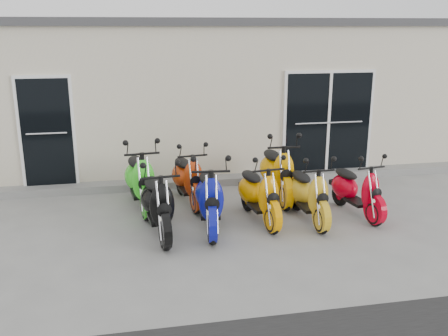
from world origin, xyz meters
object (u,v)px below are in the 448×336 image
(scooter_front_black, at_px, (157,195))
(scooter_back_red, at_px, (187,171))
(scooter_back_green, at_px, (139,171))
(scooter_front_red, at_px, (357,183))
(scooter_front_orange_b, at_px, (309,186))
(scooter_back_yellow, at_px, (277,164))
(scooter_front_blue, at_px, (209,189))
(scooter_front_orange_a, at_px, (259,186))

(scooter_front_black, height_order, scooter_back_red, scooter_front_black)
(scooter_back_green, bearing_deg, scooter_front_red, -22.54)
(scooter_front_black, height_order, scooter_back_green, scooter_back_green)
(scooter_back_green, bearing_deg, scooter_front_orange_b, -29.43)
(scooter_back_red, distance_m, scooter_back_yellow, 1.69)
(scooter_front_black, xyz_separation_m, scooter_front_blue, (0.84, 0.08, 0.01))
(scooter_front_orange_a, relative_size, scooter_back_yellow, 0.90)
(scooter_back_green, bearing_deg, scooter_front_black, -85.93)
(scooter_front_black, distance_m, scooter_front_orange_a, 1.72)
(scooter_front_black, xyz_separation_m, scooter_front_orange_b, (2.52, 0.09, -0.05))
(scooter_front_black, bearing_deg, scooter_front_blue, 0.08)
(scooter_front_black, height_order, scooter_front_orange_a, scooter_front_black)
(scooter_back_green, xyz_separation_m, scooter_back_yellow, (2.56, 0.00, -0.00))
(scooter_back_green, height_order, scooter_back_yellow, scooter_back_green)
(scooter_front_red, bearing_deg, scooter_front_black, 174.38)
(scooter_front_blue, height_order, scooter_front_red, scooter_front_blue)
(scooter_front_blue, height_order, scooter_front_orange_b, scooter_front_blue)
(scooter_back_green, relative_size, scooter_back_red, 1.11)
(scooter_front_black, distance_m, scooter_back_yellow, 2.65)
(scooter_front_black, relative_size, scooter_back_green, 0.95)
(scooter_front_orange_b, bearing_deg, scooter_back_red, 144.37)
(scooter_front_black, relative_size, scooter_back_yellow, 0.95)
(scooter_front_black, distance_m, scooter_front_blue, 0.84)
(scooter_front_orange_b, distance_m, scooter_back_red, 2.27)
(scooter_front_blue, bearing_deg, scooter_front_orange_a, 15.53)
(scooter_front_blue, xyz_separation_m, scooter_back_yellow, (1.49, 1.18, 0.02))
(scooter_front_black, distance_m, scooter_front_orange_b, 2.53)
(scooter_front_red, bearing_deg, scooter_back_yellow, 127.46)
(scooter_front_blue, relative_size, scooter_back_red, 1.08)
(scooter_back_red, xyz_separation_m, scooter_back_yellow, (1.69, -0.09, 0.07))
(scooter_back_green, bearing_deg, scooter_front_orange_a, -34.44)
(scooter_front_orange_a, bearing_deg, scooter_back_yellow, 51.63)
(scooter_front_blue, bearing_deg, scooter_back_red, 104.78)
(scooter_front_black, relative_size, scooter_front_red, 1.12)
(scooter_front_black, bearing_deg, scooter_front_orange_a, 2.12)
(scooter_front_orange_a, relative_size, scooter_back_green, 0.90)
(scooter_back_red, relative_size, scooter_back_yellow, 0.90)
(scooter_front_orange_b, xyz_separation_m, scooter_back_yellow, (-0.19, 1.17, 0.08))
(scooter_back_yellow, bearing_deg, scooter_front_blue, -139.43)
(scooter_front_orange_b, relative_size, scooter_back_red, 0.98)
(scooter_front_red, relative_size, scooter_back_green, 0.85)
(scooter_back_yellow, bearing_deg, scooter_front_black, -149.33)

